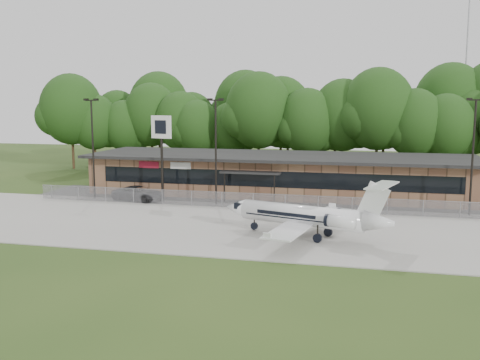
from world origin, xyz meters
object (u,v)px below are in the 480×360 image
(pole_sign, at_px, (161,136))
(business_jet, at_px, (308,217))
(terminal, at_px, (280,174))
(suv, at_px, (139,194))

(pole_sign, bearing_deg, business_jet, -21.81)
(terminal, bearing_deg, suv, -150.06)
(business_jet, distance_m, pole_sign, 20.08)
(terminal, bearing_deg, business_jet, -74.55)
(business_jet, relative_size, suv, 2.46)
(business_jet, distance_m, suv, 21.28)
(terminal, distance_m, pole_sign, 13.56)
(pole_sign, bearing_deg, suv, -156.91)
(terminal, height_order, pole_sign, pole_sign)
(business_jet, xyz_separation_m, suv, (-18.19, 11.00, -0.86))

